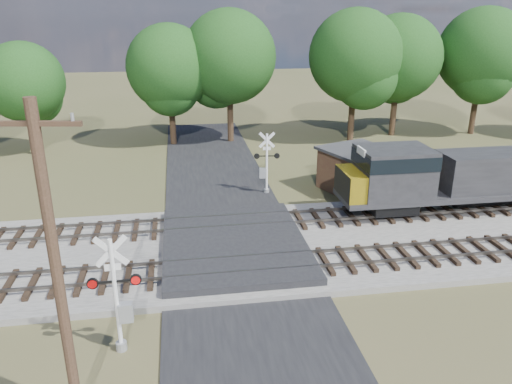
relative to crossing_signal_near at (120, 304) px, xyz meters
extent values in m
plane|color=#3E4424|center=(4.79, 6.62, -1.87)|extent=(160.00, 160.00, 0.00)
cube|color=gray|center=(14.79, 7.12, -1.72)|extent=(140.00, 10.00, 0.30)
cube|color=black|center=(4.79, 6.62, -1.83)|extent=(7.00, 60.00, 0.08)
cube|color=#262628|center=(4.79, 7.12, -1.56)|extent=(7.00, 9.00, 0.62)
cube|color=black|center=(6.79, 4.62, -1.48)|extent=(44.00, 2.60, 0.18)
cube|color=#58524B|center=(14.79, 3.90, -1.32)|extent=(140.00, 0.08, 0.15)
cube|color=#58524B|center=(14.79, 5.33, -1.32)|extent=(140.00, 0.08, 0.15)
cube|color=black|center=(6.79, 9.62, -1.48)|extent=(44.00, 2.60, 0.18)
cube|color=#58524B|center=(14.79, 8.90, -1.32)|extent=(140.00, 0.08, 0.15)
cube|color=#58524B|center=(14.79, 10.33, -1.32)|extent=(140.00, 0.08, 0.15)
cylinder|color=silver|center=(-0.09, 0.00, 0.31)|extent=(0.15, 0.15, 4.37)
cylinder|color=#939699|center=(-0.09, 0.00, -1.71)|extent=(0.39, 0.39, 0.33)
cube|color=silver|center=(-0.09, 0.00, 2.06)|extent=(1.14, 0.08, 1.14)
cube|color=silver|center=(-0.09, 0.00, 2.06)|extent=(1.14, 0.08, 1.14)
cube|color=silver|center=(-0.09, 0.00, 1.46)|extent=(0.55, 0.05, 0.24)
cube|color=black|center=(-0.09, 0.00, 0.91)|extent=(1.75, 0.12, 0.07)
cylinder|color=red|center=(-0.80, -0.03, 0.91)|extent=(0.40, 0.12, 0.39)
cylinder|color=red|center=(0.62, 0.02, 0.91)|extent=(0.40, 0.12, 0.39)
cube|color=#939699|center=(0.18, 0.01, -0.34)|extent=(0.50, 0.34, 0.71)
cylinder|color=silver|center=(7.87, 15.09, 0.13)|extent=(0.14, 0.14, 4.02)
cylinder|color=#939699|center=(7.87, 15.09, -1.72)|extent=(0.36, 0.36, 0.30)
cube|color=silver|center=(7.87, 15.09, 1.74)|extent=(1.05, 0.15, 1.05)
cube|color=silver|center=(7.87, 15.09, 1.74)|extent=(1.05, 0.15, 1.05)
cube|color=silver|center=(7.87, 15.09, 1.19)|extent=(0.50, 0.08, 0.22)
cube|color=black|center=(7.87, 15.09, 0.69)|extent=(1.60, 0.23, 0.06)
cylinder|color=red|center=(8.52, 15.02, 0.69)|extent=(0.37, 0.14, 0.36)
cylinder|color=red|center=(7.22, 15.16, 0.69)|extent=(0.37, 0.14, 0.36)
cube|color=#939699|center=(7.62, 15.12, -0.47)|extent=(0.48, 0.35, 0.65)
cylinder|color=#342517|center=(-1.09, -2.91, 2.88)|extent=(0.32, 0.32, 9.51)
cube|color=#342517|center=(-1.09, -2.91, 7.01)|extent=(2.32, 0.50, 0.13)
cube|color=#4D2D21|center=(13.91, 14.79, -0.54)|extent=(4.91, 4.91, 2.66)
cube|color=#313134|center=(13.91, 14.79, 0.88)|extent=(5.40, 5.40, 0.19)
cylinder|color=black|center=(-9.74, 27.62, 0.42)|extent=(0.56, 0.56, 4.58)
sphere|color=#173C13|center=(-9.74, 27.62, 4.08)|extent=(6.41, 6.41, 6.41)
cylinder|color=black|center=(1.84, 28.86, 0.74)|extent=(0.56, 0.56, 5.23)
sphere|color=#173C13|center=(1.84, 28.86, 4.92)|extent=(7.32, 7.32, 7.32)
cylinder|color=black|center=(7.03, 29.11, 1.04)|extent=(0.56, 0.56, 5.82)
sphere|color=#173C13|center=(7.03, 29.11, 5.69)|extent=(8.14, 8.14, 8.14)
cylinder|color=black|center=(18.03, 27.87, 1.05)|extent=(0.56, 0.56, 5.84)
sphere|color=#173C13|center=(18.03, 27.87, 5.72)|extent=(8.18, 8.18, 8.18)
cylinder|color=black|center=(22.67, 29.19, 0.93)|extent=(0.56, 0.56, 5.60)
sphere|color=#173C13|center=(22.67, 29.19, 5.41)|extent=(7.84, 7.84, 7.84)
cylinder|color=black|center=(30.59, 28.59, 1.08)|extent=(0.56, 0.56, 5.90)
sphere|color=#173C13|center=(30.59, 28.59, 5.80)|extent=(8.26, 8.26, 8.26)
camera|label=1|loc=(2.34, -15.36, 9.58)|focal=35.00mm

